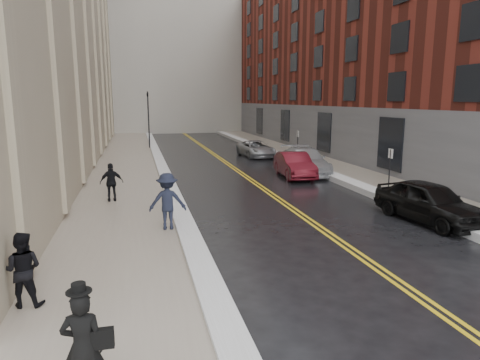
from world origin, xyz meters
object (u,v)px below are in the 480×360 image
car_silver_far (256,149)px  car_black (429,202)px  pedestrian_a (23,269)px  pedestrian_main (83,347)px  car_silver_near (305,161)px  pedestrian_b (167,201)px  pedestrian_c (112,182)px  car_maroon (294,165)px

car_silver_far → car_black: bearing=-90.2°
pedestrian_a → pedestrian_main: bearing=123.7°
car_silver_near → car_silver_far: 8.23m
pedestrian_b → car_black: bearing=-179.7°
pedestrian_main → pedestrian_c: pedestrian_main is taller
car_maroon → pedestrian_b: size_ratio=2.29×
car_silver_near → pedestrian_a: size_ratio=3.33×
car_silver_near → pedestrian_c: bearing=-147.5°
car_silver_far → pedestrian_b: pedestrian_b is taller
car_maroon → car_silver_far: (0.27, 9.28, -0.09)m
car_black → car_maroon: size_ratio=1.02×
car_maroon → pedestrian_a: pedestrian_a is taller
car_silver_far → pedestrian_a: 25.95m
car_black → pedestrian_b: bearing=166.9°
pedestrian_b → car_silver_far: bearing=-108.5°
car_black → car_maroon: 10.06m
car_black → car_silver_near: car_silver_near is taller
car_silver_far → pedestrian_main: 28.45m
car_silver_near → pedestrian_main: 21.40m
car_silver_far → pedestrian_c: (-10.34, -13.65, 0.35)m
car_silver_near → pedestrian_b: (-9.09, -10.10, 0.33)m
car_silver_near → pedestrian_c: pedestrian_c is taller
car_black → car_silver_near: 11.05m
car_maroon → pedestrian_b: (-8.00, -9.00, 0.39)m
car_silver_far → pedestrian_b: (-8.27, -18.29, 0.48)m
car_maroon → pedestrian_c: pedestrian_c is taller
pedestrian_a → pedestrian_b: (3.40, 4.89, 0.15)m
pedestrian_main → pedestrian_b: bearing=-96.5°
pedestrian_b → pedestrian_c: bearing=-60.2°
car_maroon → pedestrian_b: pedestrian_b is taller
pedestrian_main → pedestrian_a: (-1.59, 3.42, -0.04)m
pedestrian_a → pedestrian_b: pedestrian_b is taller
car_black → pedestrian_main: 13.55m
car_silver_near → car_silver_far: size_ratio=1.19×
car_maroon → car_silver_far: bearing=93.2°
car_black → pedestrian_main: pedestrian_main is taller
car_black → car_silver_far: size_ratio=0.99×
car_black → pedestrian_c: size_ratio=2.71×
car_silver_far → pedestrian_main: pedestrian_main is taller
pedestrian_a → pedestrian_c: 9.62m
car_silver_far → pedestrian_a: size_ratio=2.80×
car_silver_far → car_silver_near: bearing=-88.3°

